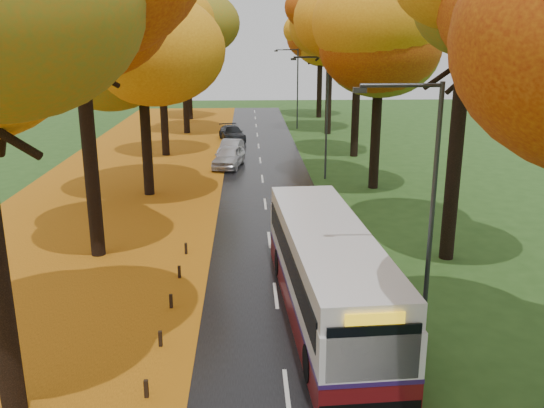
{
  "coord_description": "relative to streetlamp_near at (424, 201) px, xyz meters",
  "views": [
    {
      "loc": [
        -0.97,
        -7.23,
        9.12
      ],
      "look_at": [
        0.0,
        15.17,
        2.6
      ],
      "focal_mm": 38.0,
      "sensor_mm": 36.0,
      "label": 1
    }
  ],
  "objects": [
    {
      "name": "streetlamp_mid",
      "position": [
        0.0,
        22.0,
        0.0
      ],
      "size": [
        2.45,
        0.18,
        8.0
      ],
      "color": "#333538",
      "rests_on": "ground"
    },
    {
      "name": "leaf_drift",
      "position": [
        -7.0,
        17.0,
        -4.67
      ],
      "size": [
        0.9,
        90.0,
        0.01
      ],
      "primitive_type": "cube",
      "color": "orange",
      "rests_on": "road"
    },
    {
      "name": "streetlamp_far",
      "position": [
        0.0,
        44.0,
        0.0
      ],
      "size": [
        2.45,
        0.18,
        8.0
      ],
      "color": "#333538",
      "rests_on": "ground"
    },
    {
      "name": "car_silver",
      "position": [
        -6.21,
        29.26,
        -4.0
      ],
      "size": [
        2.11,
        4.3,
        1.36
      ],
      "primitive_type": "imported",
      "rotation": [
        0.0,
        0.0,
        -0.17
      ],
      "color": "gray",
      "rests_on": "road"
    },
    {
      "name": "bus",
      "position": [
        -2.31,
        2.51,
        -3.08
      ],
      "size": [
        3.3,
        11.66,
        3.03
      ],
      "rotation": [
        0.0,
        0.0,
        0.06
      ],
      "color": "#5B0E10",
      "rests_on": "road"
    },
    {
      "name": "trees_left",
      "position": [
        -11.13,
        19.06,
        4.82
      ],
      "size": [
        9.2,
        74.0,
        13.88
      ],
      "color": "black",
      "rests_on": "ground"
    },
    {
      "name": "streetlamp_near",
      "position": [
        0.0,
        0.0,
        0.0
      ],
      "size": [
        2.45,
        0.18,
        8.0
      ],
      "color": "#333538",
      "rests_on": "ground"
    },
    {
      "name": "leaf_verge",
      "position": [
        -12.95,
        17.0,
        -4.7
      ],
      "size": [
        12.0,
        90.0,
        0.02
      ],
      "primitive_type": "cube",
      "color": "#81440B",
      "rests_on": "ground"
    },
    {
      "name": "trees_right",
      "position": [
        3.24,
        18.91,
        4.98
      ],
      "size": [
        9.3,
        74.2,
        13.96
      ],
      "color": "black",
      "rests_on": "ground"
    },
    {
      "name": "car_dark",
      "position": [
        -6.3,
        36.79,
        -4.0
      ],
      "size": [
        2.81,
        4.9,
        1.34
      ],
      "primitive_type": "imported",
      "rotation": [
        0.0,
        0.0,
        0.21
      ],
      "color": "black",
      "rests_on": "road"
    },
    {
      "name": "road",
      "position": [
        -3.95,
        17.0,
        -4.69
      ],
      "size": [
        6.5,
        90.0,
        0.04
      ],
      "primitive_type": "cube",
      "color": "black",
      "rests_on": "ground"
    },
    {
      "name": "centre_line",
      "position": [
        -3.95,
        17.0,
        -4.67
      ],
      "size": [
        0.12,
        90.0,
        0.01
      ],
      "primitive_type": "cube",
      "color": "silver",
      "rests_on": "road"
    },
    {
      "name": "car_white",
      "position": [
        -6.27,
        25.75,
        -3.91
      ],
      "size": [
        2.63,
        4.76,
        1.53
      ],
      "primitive_type": "imported",
      "rotation": [
        0.0,
        0.0,
        -0.19
      ],
      "color": "silver",
      "rests_on": "road"
    }
  ]
}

